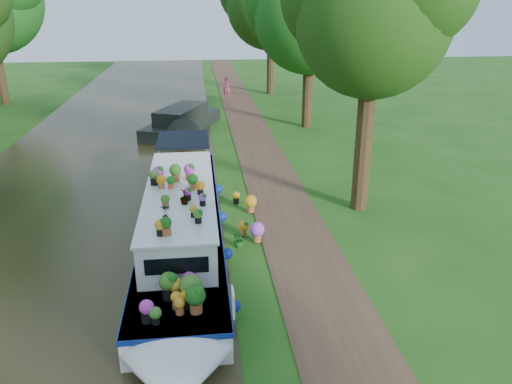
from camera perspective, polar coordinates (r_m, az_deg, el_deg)
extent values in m
plane|color=#1E4F13|center=(14.40, 0.66, -7.13)|extent=(100.00, 100.00, 0.00)
cube|color=black|center=(14.95, -23.03, -7.80)|extent=(10.00, 100.00, 0.02)
cube|color=#4C3423|center=(14.57, 5.38, -6.78)|extent=(2.20, 100.00, 0.03)
cube|color=white|center=(15.45, -8.35, -3.67)|extent=(2.20, 12.00, 0.75)
cube|color=navy|center=(15.32, -8.42, -2.60)|extent=(2.24, 12.04, 0.12)
cube|color=white|center=(14.35, -8.60, -1.74)|extent=(1.80, 7.00, 1.05)
cube|color=white|center=(14.15, -8.72, 0.33)|extent=(1.90, 7.10, 0.06)
cube|color=black|center=(14.31, -4.98, -1.31)|extent=(0.03, 6.40, 0.38)
cube|color=black|center=(14.39, -12.24, -1.61)|extent=(0.03, 6.40, 0.38)
cube|color=black|center=(18.99, -8.34, 5.95)|extent=(1.90, 2.40, 0.10)
cube|color=white|center=(10.38, -2.65, -12.47)|extent=(0.04, 0.45, 0.55)
imported|color=#155116|center=(12.03, -10.33, -2.32)|extent=(0.25, 0.19, 0.43)
imported|color=#155116|center=(12.96, -8.21, -0.54)|extent=(0.25, 0.25, 0.40)
cylinder|color=#322310|center=(17.11, 12.16, 5.26)|extent=(0.56, 0.56, 4.55)
sphere|color=#183A0E|center=(16.51, 13.26, 18.57)|extent=(4.80, 4.80, 4.80)
cylinder|color=#322310|center=(28.67, 5.89, 11.18)|extent=(0.56, 0.56, 3.85)
sphere|color=#155116|center=(28.27, 6.21, 19.24)|extent=(6.00, 6.00, 6.00)
cylinder|color=#322310|center=(39.27, 1.67, 14.20)|extent=(0.56, 0.56, 4.20)
sphere|color=#183A0E|center=(38.99, 1.74, 20.64)|extent=(6.60, 6.60, 6.60)
cylinder|color=#322310|center=(39.21, -27.20, 12.07)|extent=(0.56, 0.56, 4.38)
cube|color=black|center=(28.32, -8.41, 7.67)|extent=(4.47, 6.75, 0.65)
cube|color=black|center=(27.64, -8.51, 8.83)|extent=(3.00, 4.11, 0.75)
imported|color=#C95375|center=(36.96, -3.35, 11.79)|extent=(0.70, 0.57, 1.65)
imported|color=#1C5E1F|center=(14.73, -1.94, -5.40)|extent=(0.50, 0.46, 0.48)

